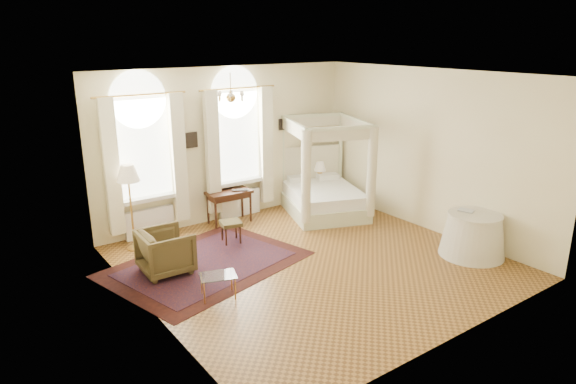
{
  "coord_description": "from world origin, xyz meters",
  "views": [
    {
      "loc": [
        -5.32,
        -6.58,
        3.91
      ],
      "look_at": [
        -0.27,
        0.4,
        1.27
      ],
      "focal_mm": 32.0,
      "sensor_mm": 36.0,
      "label": 1
    }
  ],
  "objects_px": {
    "armchair": "(166,251)",
    "canopy_bed": "(324,193)",
    "stool": "(231,225)",
    "floor_lamp": "(128,178)",
    "nightstand": "(321,190)",
    "writing_desk": "(229,196)",
    "coffee_table": "(218,277)",
    "side_table": "(473,235)"
  },
  "relations": [
    {
      "from": "floor_lamp",
      "to": "nightstand",
      "type": "bearing_deg",
      "value": 2.14
    },
    {
      "from": "writing_desk",
      "to": "armchair",
      "type": "height_order",
      "value": "armchair"
    },
    {
      "from": "coffee_table",
      "to": "armchair",
      "type": "bearing_deg",
      "value": 102.78
    },
    {
      "from": "armchair",
      "to": "coffee_table",
      "type": "relative_size",
      "value": 1.31
    },
    {
      "from": "armchair",
      "to": "side_table",
      "type": "distance_m",
      "value": 5.54
    },
    {
      "from": "writing_desk",
      "to": "side_table",
      "type": "xyz_separation_m",
      "value": [
        2.77,
        -4.13,
        -0.21
      ]
    },
    {
      "from": "nightstand",
      "to": "coffee_table",
      "type": "relative_size",
      "value": 0.9
    },
    {
      "from": "canopy_bed",
      "to": "writing_desk",
      "type": "relative_size",
      "value": 2.47
    },
    {
      "from": "armchair",
      "to": "canopy_bed",
      "type": "bearing_deg",
      "value": -77.26
    },
    {
      "from": "coffee_table",
      "to": "floor_lamp",
      "type": "xyz_separation_m",
      "value": [
        -0.39,
        2.62,
        1.07
      ]
    },
    {
      "from": "writing_desk",
      "to": "canopy_bed",
      "type": "bearing_deg",
      "value": -19.92
    },
    {
      "from": "canopy_bed",
      "to": "armchair",
      "type": "distance_m",
      "value": 4.21
    },
    {
      "from": "coffee_table",
      "to": "stool",
      "type": "bearing_deg",
      "value": 54.98
    },
    {
      "from": "stool",
      "to": "armchair",
      "type": "xyz_separation_m",
      "value": [
        -1.56,
        -0.5,
        0.02
      ]
    },
    {
      "from": "stool",
      "to": "armchair",
      "type": "bearing_deg",
      "value": -162.15
    },
    {
      "from": "stool",
      "to": "armchair",
      "type": "relative_size",
      "value": 0.55
    },
    {
      "from": "floor_lamp",
      "to": "side_table",
      "type": "distance_m",
      "value": 6.42
    },
    {
      "from": "writing_desk",
      "to": "floor_lamp",
      "type": "relative_size",
      "value": 0.59
    },
    {
      "from": "stool",
      "to": "floor_lamp",
      "type": "bearing_deg",
      "value": 153.89
    },
    {
      "from": "nightstand",
      "to": "stool",
      "type": "xyz_separation_m",
      "value": [
        -3.1,
        -0.99,
        0.08
      ]
    },
    {
      "from": "armchair",
      "to": "floor_lamp",
      "type": "distance_m",
      "value": 1.67
    },
    {
      "from": "floor_lamp",
      "to": "side_table",
      "type": "bearing_deg",
      "value": -38.47
    },
    {
      "from": "armchair",
      "to": "nightstand",
      "type": "bearing_deg",
      "value": -70.0
    },
    {
      "from": "canopy_bed",
      "to": "floor_lamp",
      "type": "bearing_deg",
      "value": 172.61
    },
    {
      "from": "canopy_bed",
      "to": "armchair",
      "type": "bearing_deg",
      "value": -169.52
    },
    {
      "from": "stool",
      "to": "writing_desk",
      "type": "bearing_deg",
      "value": 61.8
    },
    {
      "from": "canopy_bed",
      "to": "armchair",
      "type": "relative_size",
      "value": 2.84
    },
    {
      "from": "coffee_table",
      "to": "side_table",
      "type": "xyz_separation_m",
      "value": [
        4.58,
        -1.33,
        0.06
      ]
    },
    {
      "from": "armchair",
      "to": "coffee_table",
      "type": "height_order",
      "value": "armchair"
    },
    {
      "from": "nightstand",
      "to": "writing_desk",
      "type": "bearing_deg",
      "value": 179.71
    },
    {
      "from": "side_table",
      "to": "writing_desk",
      "type": "bearing_deg",
      "value": 123.84
    },
    {
      "from": "side_table",
      "to": "stool",
      "type": "bearing_deg",
      "value": 136.57
    },
    {
      "from": "nightstand",
      "to": "side_table",
      "type": "bearing_deg",
      "value": -87.1
    },
    {
      "from": "floor_lamp",
      "to": "side_table",
      "type": "height_order",
      "value": "floor_lamp"
    },
    {
      "from": "nightstand",
      "to": "coffee_table",
      "type": "height_order",
      "value": "nightstand"
    },
    {
      "from": "canopy_bed",
      "to": "nightstand",
      "type": "relative_size",
      "value": 4.15
    },
    {
      "from": "canopy_bed",
      "to": "armchair",
      "type": "height_order",
      "value": "canopy_bed"
    },
    {
      "from": "armchair",
      "to": "stool",
      "type": "bearing_deg",
      "value": -69.89
    },
    {
      "from": "canopy_bed",
      "to": "coffee_table",
      "type": "relative_size",
      "value": 3.71
    },
    {
      "from": "stool",
      "to": "floor_lamp",
      "type": "height_order",
      "value": "floor_lamp"
    },
    {
      "from": "armchair",
      "to": "side_table",
      "type": "xyz_separation_m",
      "value": [
        4.87,
        -2.63,
        0.01
      ]
    },
    {
      "from": "stool",
      "to": "coffee_table",
      "type": "bearing_deg",
      "value": -125.02
    }
  ]
}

